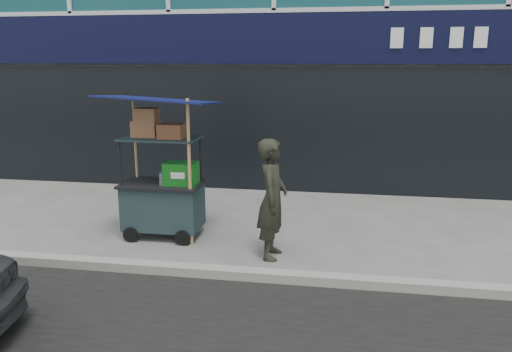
# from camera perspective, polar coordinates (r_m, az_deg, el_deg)

# --- Properties ---
(ground) EXTENTS (80.00, 80.00, 0.00)m
(ground) POSITION_cam_1_polar(r_m,az_deg,el_deg) (6.26, -2.82, -10.77)
(ground) COLOR #63625E
(ground) RESTS_ON ground
(curb) EXTENTS (80.00, 0.18, 0.12)m
(curb) POSITION_cam_1_polar(r_m,az_deg,el_deg) (6.05, -3.23, -11.01)
(curb) COLOR gray
(curb) RESTS_ON ground
(vendor_cart) EXTENTS (1.54, 1.10, 2.08)m
(vendor_cart) POSITION_cam_1_polar(r_m,az_deg,el_deg) (7.31, -10.53, -1.34)
(vendor_cart) COLOR #192A2B
(vendor_cart) RESTS_ON ground
(vendor_man) EXTENTS (0.40, 0.59, 1.57)m
(vendor_man) POSITION_cam_1_polar(r_m,az_deg,el_deg) (6.42, 1.88, -2.66)
(vendor_man) COLOR black
(vendor_man) RESTS_ON ground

